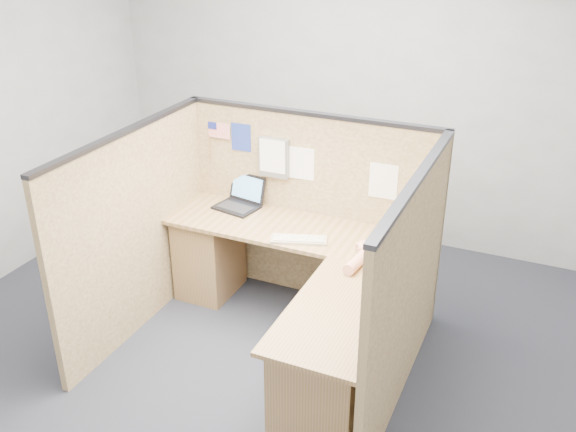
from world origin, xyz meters
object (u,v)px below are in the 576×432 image
at_px(laptop, 240,199).
at_px(mouse, 365,248).
at_px(l_desk, 296,298).
at_px(keyboard, 299,239).

distance_m(laptop, mouse, 1.19).
relative_size(l_desk, laptop, 5.32).
xyz_separation_m(l_desk, mouse, (0.40, 0.26, 0.36)).
relative_size(laptop, keyboard, 0.87).
height_order(l_desk, keyboard, keyboard).
bearing_deg(l_desk, keyboard, 108.72).
bearing_deg(keyboard, mouse, -13.81).
relative_size(laptop, mouse, 3.12).
bearing_deg(mouse, laptop, 164.12).
xyz_separation_m(laptop, keyboard, (0.67, -0.37, -0.05)).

